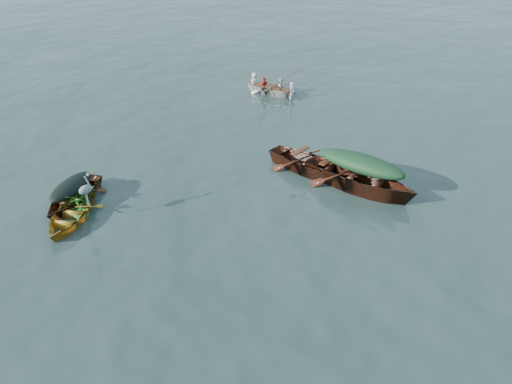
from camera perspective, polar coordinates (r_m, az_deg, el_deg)
ground at (r=11.93m, az=-8.60°, el=-9.12°), size 140.00×140.00×0.00m
yellow_dinghy at (r=14.49m, az=-20.34°, el=-3.13°), size 2.60×3.20×0.79m
dark_covered_boat at (r=15.34m, az=-20.06°, el=-1.17°), size 2.30×3.45×0.78m
green_tarp_boat at (r=15.40m, az=11.60°, el=0.28°), size 5.06×1.73×1.21m
open_wooden_boat at (r=16.08m, az=6.51°, el=2.07°), size 4.59×1.73×1.06m
rowed_boat at (r=23.17m, az=1.90°, el=11.09°), size 3.54×1.22×0.79m
dark_tarp_cover at (r=15.06m, az=-20.44°, el=0.75°), size 1.27×1.90×0.40m
green_tarp_cover at (r=15.00m, az=11.93°, el=3.16°), size 2.78×0.95×0.52m
thwart_benches at (r=15.83m, az=6.63°, el=3.83°), size 2.31×1.00×0.04m
heron at (r=13.88m, az=-18.82°, el=-0.24°), size 0.44×0.49×0.92m
dinghy_weeds at (r=14.56m, az=-19.84°, el=0.31°), size 1.06×1.13×0.60m
rowers at (r=22.94m, az=1.94°, el=12.92°), size 2.49×1.06×0.76m
oars at (r=23.04m, az=1.92°, el=12.09°), size 0.73×2.63×0.06m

